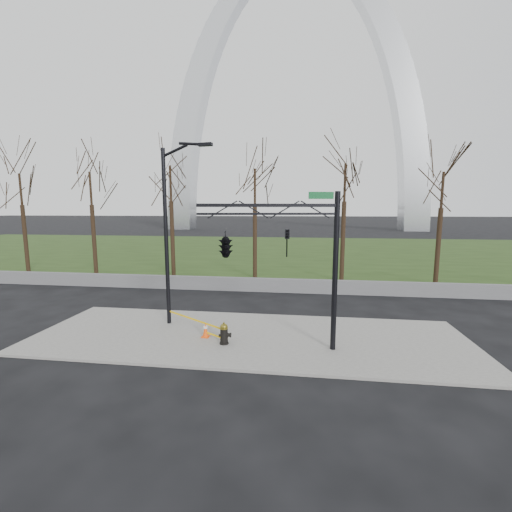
# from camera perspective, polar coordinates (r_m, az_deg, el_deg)

# --- Properties ---
(ground) EXTENTS (500.00, 500.00, 0.00)m
(ground) POSITION_cam_1_polar(r_m,az_deg,el_deg) (14.44, -1.32, -13.81)
(ground) COLOR black
(ground) RESTS_ON ground
(sidewalk) EXTENTS (18.00, 6.00, 0.10)m
(sidewalk) POSITION_cam_1_polar(r_m,az_deg,el_deg) (14.42, -1.32, -13.63)
(sidewalk) COLOR slate
(sidewalk) RESTS_ON ground
(grass_strip) EXTENTS (120.00, 40.00, 0.06)m
(grass_strip) POSITION_cam_1_polar(r_m,az_deg,el_deg) (43.62, 4.79, 0.95)
(grass_strip) COLOR #253A15
(grass_strip) RESTS_ON ground
(guardrail) EXTENTS (60.00, 0.30, 0.90)m
(guardrail) POSITION_cam_1_polar(r_m,az_deg,el_deg) (21.91, 1.93, -4.97)
(guardrail) COLOR #59595B
(guardrail) RESTS_ON ground
(gateway_arch) EXTENTS (66.00, 6.00, 65.00)m
(gateway_arch) POSITION_cam_1_polar(r_m,az_deg,el_deg) (92.35, 6.58, 25.04)
(gateway_arch) COLOR silver
(gateway_arch) RESTS_ON ground
(tree_row) EXTENTS (62.89, 4.00, 9.70)m
(tree_row) POSITION_cam_1_polar(r_m,az_deg,el_deg) (26.04, 21.86, 6.30)
(tree_row) COLOR black
(tree_row) RESTS_ON ground
(fire_hydrant) EXTENTS (0.54, 0.36, 0.88)m
(fire_hydrant) POSITION_cam_1_polar(r_m,az_deg,el_deg) (13.53, -5.42, -13.10)
(fire_hydrant) COLOR black
(fire_hydrant) RESTS_ON sidewalk
(traffic_cone) EXTENTS (0.33, 0.33, 0.60)m
(traffic_cone) POSITION_cam_1_polar(r_m,az_deg,el_deg) (14.32, -8.61, -12.38)
(traffic_cone) COLOR #F94E0D
(traffic_cone) RESTS_ON sidewalk
(street_light) EXTENTS (2.38, 0.50, 8.21)m
(street_light) POSITION_cam_1_polar(r_m,az_deg,el_deg) (15.44, -14.44, 5.26)
(street_light) COLOR black
(street_light) RESTS_ON ground
(traffic_signal_mast) EXTENTS (5.02, 2.54, 6.00)m
(traffic_signal_mast) POSITION_cam_1_polar(r_m,az_deg,el_deg) (11.93, -1.53, 2.14)
(traffic_signal_mast) COLOR black
(traffic_signal_mast) RESTS_ON ground
(caution_tape) EXTENTS (3.10, 2.05, 0.45)m
(caution_tape) POSITION_cam_1_polar(r_m,az_deg,el_deg) (14.60, -9.78, -11.20)
(caution_tape) COLOR yellow
(caution_tape) RESTS_ON ground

